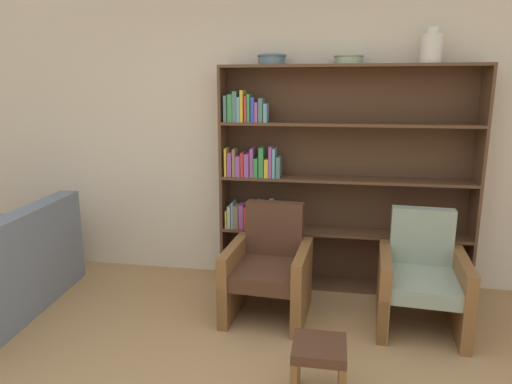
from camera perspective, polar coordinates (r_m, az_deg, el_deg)
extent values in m
cube|color=beige|center=(4.30, 3.76, 6.98)|extent=(12.00, 0.06, 2.75)
cube|color=brown|center=(4.27, -4.01, 1.89)|extent=(0.02, 0.30, 2.01)
cube|color=brown|center=(4.32, 25.89, 0.77)|extent=(0.02, 0.30, 2.01)
cube|color=brown|center=(4.07, 11.64, 15.18)|extent=(2.19, 0.30, 0.02)
cube|color=brown|center=(4.45, 10.49, -11.26)|extent=(2.19, 0.30, 0.03)
cube|color=#492F1E|center=(4.29, 11.00, 1.74)|extent=(2.19, 0.01, 2.01)
cube|color=#B2A899|center=(4.47, -3.27, -9.35)|extent=(0.04, 0.19, 0.20)
cube|color=orange|center=(4.46, -2.69, -9.30)|extent=(0.04, 0.18, 0.22)
cube|color=#334CB2|center=(4.43, -2.11, -9.02)|extent=(0.04, 0.17, 0.28)
cube|color=#388C47|center=(4.44, -1.63, -9.67)|extent=(0.02, 0.18, 0.17)
cube|color=#B2A899|center=(4.41, -1.28, -9.52)|extent=(0.03, 0.13, 0.22)
cube|color=orange|center=(4.41, -0.79, -9.89)|extent=(0.03, 0.12, 0.17)
cube|color=gold|center=(4.40, -0.21, -9.45)|extent=(0.04, 0.16, 0.23)
cube|color=#7F6B4C|center=(4.39, 0.28, -9.22)|extent=(0.03, 0.16, 0.28)
cube|color=white|center=(4.39, 0.79, -9.40)|extent=(0.04, 0.17, 0.25)
cube|color=#B2A899|center=(4.40, 1.37, -9.66)|extent=(0.04, 0.18, 0.21)
cube|color=#669EB2|center=(4.40, 2.01, -9.64)|extent=(0.04, 0.19, 0.21)
cube|color=brown|center=(4.26, 10.76, -4.93)|extent=(2.19, 0.30, 0.02)
cube|color=gold|center=(4.28, -3.62, -3.33)|extent=(0.02, 0.13, 0.16)
cube|color=#B2A899|center=(4.27, -3.27, -3.06)|extent=(0.03, 0.12, 0.21)
cube|color=#669EB2|center=(4.28, -2.80, -2.77)|extent=(0.02, 0.17, 0.24)
cube|color=#7F6B4C|center=(4.26, -2.40, -3.03)|extent=(0.04, 0.14, 0.22)
cube|color=#994C99|center=(4.25, -1.74, -3.01)|extent=(0.04, 0.14, 0.22)
cube|color=red|center=(4.24, -1.15, -3.15)|extent=(0.04, 0.14, 0.21)
cube|color=black|center=(4.25, -0.72, -2.90)|extent=(0.02, 0.16, 0.24)
cube|color=#994C99|center=(4.22, -0.32, -3.07)|extent=(0.04, 0.12, 0.23)
cube|color=#994C99|center=(4.23, 0.22, -2.81)|extent=(0.02, 0.17, 0.26)
cube|color=red|center=(4.23, 0.71, -2.87)|extent=(0.03, 0.17, 0.26)
cube|color=white|center=(4.22, 1.27, -2.96)|extent=(0.04, 0.17, 0.25)
cube|color=#669EB2|center=(4.19, 1.88, -2.84)|extent=(0.04, 0.12, 0.28)
cube|color=#388C47|center=(4.21, 2.45, -3.33)|extent=(0.02, 0.15, 0.20)
cube|color=#388C47|center=(4.19, 2.99, -3.11)|extent=(0.04, 0.13, 0.24)
cube|color=#388C47|center=(4.19, 3.60, -3.18)|extent=(0.03, 0.14, 0.23)
cube|color=brown|center=(4.14, 11.04, 1.54)|extent=(2.19, 0.30, 0.02)
cube|color=gold|center=(4.17, -3.69, 3.78)|extent=(0.02, 0.13, 0.26)
cube|color=#994C99|center=(4.18, -3.16, 3.52)|extent=(0.04, 0.16, 0.22)
cube|color=#7F6B4C|center=(4.16, -2.65, 3.72)|extent=(0.03, 0.14, 0.25)
cube|color=#994C99|center=(4.16, -2.13, 3.30)|extent=(0.04, 0.15, 0.19)
cube|color=red|center=(4.14, -1.63, 3.49)|extent=(0.02, 0.14, 0.22)
cube|color=#994C99|center=(4.16, -1.01, 3.44)|extent=(0.04, 0.18, 0.21)
cube|color=#994C99|center=(4.15, -0.39, 3.77)|extent=(0.03, 0.19, 0.26)
cube|color=#388C47|center=(4.13, 0.09, 3.13)|extent=(0.04, 0.15, 0.17)
cube|color=#388C47|center=(4.11, 0.73, 3.75)|extent=(0.04, 0.13, 0.27)
cube|color=gold|center=(4.12, 1.41, 3.07)|extent=(0.04, 0.17, 0.17)
cube|color=#994C99|center=(4.09, 1.86, 3.77)|extent=(0.03, 0.12, 0.28)
cube|color=#669EB2|center=(4.12, 2.35, 3.71)|extent=(0.03, 0.19, 0.26)
cube|color=#4C756B|center=(4.11, 2.87, 3.20)|extent=(0.04, 0.17, 0.19)
cube|color=brown|center=(4.08, 11.34, 8.30)|extent=(2.19, 0.30, 0.02)
cube|color=#4C756B|center=(4.15, -3.63, 10.35)|extent=(0.03, 0.19, 0.23)
cube|color=#388C47|center=(4.13, -3.07, 10.43)|extent=(0.04, 0.17, 0.24)
cube|color=#4C756B|center=(4.13, -2.46, 10.62)|extent=(0.04, 0.20, 0.27)
cube|color=#669EB2|center=(4.13, -2.00, 10.27)|extent=(0.03, 0.20, 0.22)
cube|color=gold|center=(4.11, -1.62, 10.68)|extent=(0.03, 0.18, 0.28)
cube|color=red|center=(4.08, -1.22, 10.31)|extent=(0.02, 0.13, 0.23)
cube|color=#388C47|center=(4.08, -0.83, 10.43)|extent=(0.02, 0.13, 0.24)
cube|color=#334CB2|center=(4.07, -0.35, 10.25)|extent=(0.03, 0.12, 0.22)
cube|color=#994C99|center=(4.10, 0.21, 9.96)|extent=(0.03, 0.20, 0.17)
cube|color=#4C756B|center=(4.07, 0.69, 10.18)|extent=(0.04, 0.15, 0.21)
cube|color=#669EB2|center=(4.06, 1.26, 9.85)|extent=(0.03, 0.14, 0.16)
cylinder|color=slate|center=(4.11, 2.00, 16.16)|extent=(0.23, 0.23, 0.08)
torus|color=slate|center=(4.12, 2.00, 16.66)|extent=(0.26, 0.26, 0.02)
cylinder|color=gray|center=(4.08, 11.51, 15.90)|extent=(0.23, 0.23, 0.08)
torus|color=gray|center=(4.08, 11.53, 16.35)|extent=(0.25, 0.25, 0.02)
cylinder|color=silver|center=(4.15, 21.06, 16.33)|extent=(0.17, 0.17, 0.23)
cylinder|color=silver|center=(4.16, 21.22, 18.28)|extent=(0.10, 0.10, 0.06)
cube|color=slate|center=(4.06, -27.43, -5.19)|extent=(0.31, 1.67, 0.40)
cube|color=slate|center=(4.98, -25.98, -6.11)|extent=(0.94, 0.19, 0.61)
cube|color=#A83838|center=(4.33, -27.17, -4.43)|extent=(0.20, 0.37, 0.37)
cube|color=brown|center=(3.48, 5.10, -15.35)|extent=(0.07, 0.07, 0.34)
cube|color=brown|center=(3.59, -4.22, -14.36)|extent=(0.07, 0.07, 0.34)
cube|color=brown|center=(4.02, 6.43, -11.32)|extent=(0.07, 0.07, 0.34)
cube|color=brown|center=(4.12, -1.60, -10.63)|extent=(0.07, 0.07, 0.34)
cube|color=#4C2D1E|center=(3.71, 1.45, -10.00)|extent=(0.52, 0.67, 0.12)
cube|color=#4C2D1E|center=(3.87, 2.35, -4.73)|extent=(0.49, 0.15, 0.48)
cube|color=brown|center=(3.69, 5.78, -11.51)|extent=(0.12, 0.68, 0.58)
cube|color=brown|center=(3.80, -2.76, -10.74)|extent=(0.12, 0.68, 0.58)
cube|color=brown|center=(3.59, 24.97, -15.57)|extent=(0.08, 0.08, 0.34)
cube|color=brown|center=(3.53, 15.52, -15.36)|extent=(0.08, 0.08, 0.34)
cube|color=brown|center=(4.13, 23.46, -11.65)|extent=(0.08, 0.08, 0.34)
cube|color=brown|center=(4.08, 15.38, -11.38)|extent=(0.08, 0.08, 0.34)
cube|color=gray|center=(3.74, 20.07, -10.61)|extent=(0.53, 0.68, 0.12)
cube|color=gray|center=(3.91, 19.99, -5.35)|extent=(0.49, 0.16, 0.48)
cube|color=brown|center=(3.81, 24.25, -11.85)|extent=(0.13, 0.68, 0.58)
cube|color=brown|center=(3.75, 15.63, -11.57)|extent=(0.13, 0.68, 0.58)
cube|color=brown|center=(3.02, 5.20, -20.35)|extent=(0.04, 0.04, 0.31)
cube|color=brown|center=(3.02, 10.64, -20.58)|extent=(0.04, 0.04, 0.31)
cube|color=#4C2D1E|center=(2.80, 7.93, -18.79)|extent=(0.31, 0.31, 0.06)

